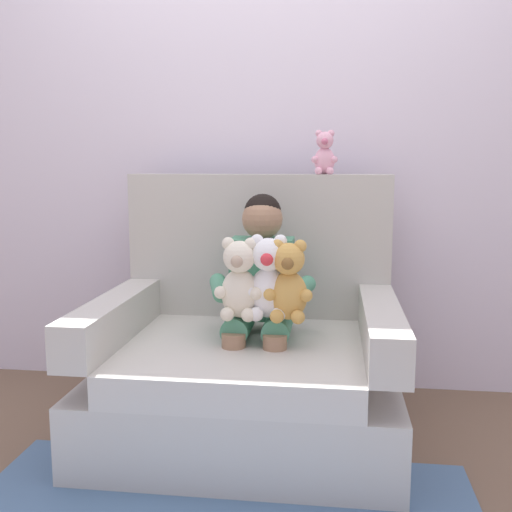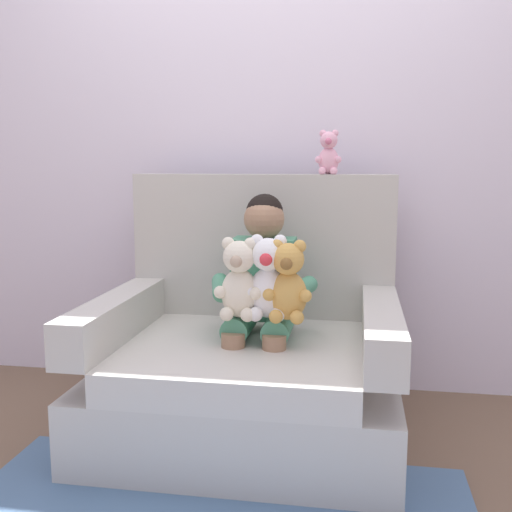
{
  "view_description": "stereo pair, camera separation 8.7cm",
  "coord_description": "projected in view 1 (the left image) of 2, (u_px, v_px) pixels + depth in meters",
  "views": [
    {
      "loc": [
        0.34,
        -2.32,
        1.11
      ],
      "look_at": [
        0.05,
        -0.05,
        0.76
      ],
      "focal_mm": 42.27,
      "sensor_mm": 36.0,
      "label": 1
    },
    {
      "loc": [
        0.43,
        -2.31,
        1.11
      ],
      "look_at": [
        0.05,
        -0.05,
        0.76
      ],
      "focal_mm": 42.27,
      "sensor_mm": 36.0,
      "label": 2
    }
  ],
  "objects": [
    {
      "name": "plush_honey",
      "position": [
        289.0,
        283.0,
        2.28
      ],
      "size": [
        0.19,
        0.15,
        0.31
      ],
      "rotation": [
        0.0,
        0.0,
        -0.26
      ],
      "color": "gold",
      "rests_on": "armchair"
    },
    {
      "name": "plush_cream",
      "position": [
        239.0,
        281.0,
        2.31
      ],
      "size": [
        0.19,
        0.15,
        0.32
      ],
      "rotation": [
        0.0,
        0.0,
        0.12
      ],
      "color": "silver",
      "rests_on": "armchair"
    },
    {
      "name": "ground_plane",
      "position": [
        246.0,
        436.0,
        2.49
      ],
      "size": [
        8.0,
        8.0,
        0.0
      ],
      "primitive_type": "plane",
      "color": "brown"
    },
    {
      "name": "plush_white",
      "position": [
        268.0,
        280.0,
        2.31
      ],
      "size": [
        0.2,
        0.16,
        0.33
      ],
      "rotation": [
        0.0,
        0.0,
        -0.05
      ],
      "color": "white",
      "rests_on": "armchair"
    },
    {
      "name": "armchair",
      "position": [
        248.0,
        359.0,
        2.51
      ],
      "size": [
        1.2,
        1.0,
        1.07
      ],
      "color": "#BCB7AD",
      "rests_on": "ground"
    },
    {
      "name": "plush_pink_on_backrest",
      "position": [
        325.0,
        154.0,
        2.69
      ],
      "size": [
        0.12,
        0.1,
        0.2
      ],
      "rotation": [
        0.0,
        0.0,
        0.2
      ],
      "color": "#EAA8BC",
      "rests_on": "armchair"
    },
    {
      "name": "seated_child",
      "position": [
        260.0,
        284.0,
        2.48
      ],
      "size": [
        0.45,
        0.39,
        0.82
      ],
      "rotation": [
        0.0,
        0.0,
        0.11
      ],
      "color": "#4C9370",
      "rests_on": "armchair"
    },
    {
      "name": "back_wall",
      "position": [
        266.0,
        126.0,
        2.98
      ],
      "size": [
        6.0,
        0.1,
        2.6
      ],
      "primitive_type": "cube",
      "color": "silver",
      "rests_on": "ground"
    }
  ]
}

